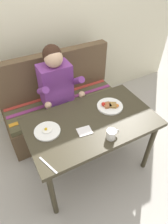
{
  "coord_description": "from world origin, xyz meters",
  "views": [
    {
      "loc": [
        -0.67,
        -1.11,
        2.0
      ],
      "look_at": [
        0.0,
        0.15,
        0.72
      ],
      "focal_mm": 31.79,
      "sensor_mm": 36.0,
      "label": 1
    }
  ],
  "objects_px": {
    "person": "(58,89)",
    "coffee_mug": "(111,134)",
    "plate_breakfast": "(110,106)",
    "knife": "(48,165)",
    "plate_eggs": "(47,131)",
    "napkin": "(85,131)",
    "couch": "(62,106)",
    "table": "(91,127)"
  },
  "relations": [
    {
      "from": "table",
      "to": "plate_breakfast",
      "type": "height_order",
      "value": "plate_breakfast"
    },
    {
      "from": "table",
      "to": "knife",
      "type": "relative_size",
      "value": 6.0
    },
    {
      "from": "plate_eggs",
      "to": "coffee_mug",
      "type": "relative_size",
      "value": 1.93
    },
    {
      "from": "table",
      "to": "couch",
      "type": "height_order",
      "value": "couch"
    },
    {
      "from": "couch",
      "to": "coffee_mug",
      "type": "xyz_separation_m",
      "value": [
        0.04,
        -1.02,
        0.45
      ]
    },
    {
      "from": "person",
      "to": "napkin",
      "type": "height_order",
      "value": "person"
    },
    {
      "from": "person",
      "to": "knife",
      "type": "height_order",
      "value": "person"
    },
    {
      "from": "couch",
      "to": "napkin",
      "type": "bearing_deg",
      "value": -97.98
    },
    {
      "from": "table",
      "to": "person",
      "type": "relative_size",
      "value": 0.99
    },
    {
      "from": "knife",
      "to": "napkin",
      "type": "bearing_deg",
      "value": 4.25
    },
    {
      "from": "plate_eggs",
      "to": "knife",
      "type": "bearing_deg",
      "value": -109.24
    },
    {
      "from": "couch",
      "to": "person",
      "type": "xyz_separation_m",
      "value": [
        -0.08,
        -0.17,
        0.41
      ]
    },
    {
      "from": "couch",
      "to": "person",
      "type": "bearing_deg",
      "value": -115.62
    },
    {
      "from": "person",
      "to": "coffee_mug",
      "type": "distance_m",
      "value": 0.85
    },
    {
      "from": "plate_eggs",
      "to": "coffee_mug",
      "type": "distance_m",
      "value": 0.55
    },
    {
      "from": "couch",
      "to": "plate_breakfast",
      "type": "relative_size",
      "value": 5.63
    },
    {
      "from": "person",
      "to": "plate_breakfast",
      "type": "relative_size",
      "value": 4.74
    },
    {
      "from": "couch",
      "to": "person",
      "type": "distance_m",
      "value": 0.45
    },
    {
      "from": "coffee_mug",
      "to": "couch",
      "type": "bearing_deg",
      "value": 92.4
    },
    {
      "from": "couch",
      "to": "knife",
      "type": "height_order",
      "value": "couch"
    },
    {
      "from": "napkin",
      "to": "knife",
      "type": "height_order",
      "value": "napkin"
    },
    {
      "from": "coffee_mug",
      "to": "knife",
      "type": "distance_m",
      "value": 0.56
    },
    {
      "from": "napkin",
      "to": "knife",
      "type": "bearing_deg",
      "value": -156.61
    },
    {
      "from": "plate_eggs",
      "to": "person",
      "type": "bearing_deg",
      "value": 58.53
    },
    {
      "from": "knife",
      "to": "plate_eggs",
      "type": "bearing_deg",
      "value": 51.62
    },
    {
      "from": "table",
      "to": "knife",
      "type": "distance_m",
      "value": 0.58
    },
    {
      "from": "table",
      "to": "coffee_mug",
      "type": "distance_m",
      "value": 0.29
    },
    {
      "from": "couch",
      "to": "person",
      "type": "height_order",
      "value": "person"
    },
    {
      "from": "plate_breakfast",
      "to": "knife",
      "type": "relative_size",
      "value": 1.28
    },
    {
      "from": "plate_breakfast",
      "to": "couch",
      "type": "bearing_deg",
      "value": 110.71
    },
    {
      "from": "couch",
      "to": "napkin",
      "type": "distance_m",
      "value": 0.95
    },
    {
      "from": "knife",
      "to": "person",
      "type": "bearing_deg",
      "value": 43.73
    },
    {
      "from": "coffee_mug",
      "to": "knife",
      "type": "relative_size",
      "value": 0.59
    },
    {
      "from": "plate_breakfast",
      "to": "napkin",
      "type": "bearing_deg",
      "value": -155.43
    },
    {
      "from": "coffee_mug",
      "to": "knife",
      "type": "bearing_deg",
      "value": -179.58
    },
    {
      "from": "couch",
      "to": "coffee_mug",
      "type": "relative_size",
      "value": 12.2
    },
    {
      "from": "plate_breakfast",
      "to": "coffee_mug",
      "type": "relative_size",
      "value": 2.17
    },
    {
      "from": "couch",
      "to": "coffee_mug",
      "type": "height_order",
      "value": "couch"
    },
    {
      "from": "couch",
      "to": "plate_breakfast",
      "type": "bearing_deg",
      "value": -69.29
    },
    {
      "from": "person",
      "to": "coffee_mug",
      "type": "bearing_deg",
      "value": -81.46
    },
    {
      "from": "plate_eggs",
      "to": "napkin",
      "type": "xyz_separation_m",
      "value": [
        0.29,
        -0.15,
        -0.01
      ]
    },
    {
      "from": "plate_eggs",
      "to": "knife",
      "type": "relative_size",
      "value": 1.14
    }
  ]
}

